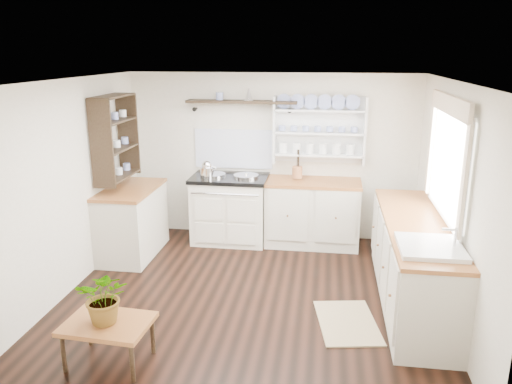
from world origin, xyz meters
TOP-DOWN VIEW (x-y plane):
  - floor at (0.00, 0.00)m, footprint 4.00×3.80m
  - wall_back at (0.00, 1.90)m, footprint 4.00×0.02m
  - wall_right at (2.00, 0.00)m, footprint 0.02×3.80m
  - wall_left at (-2.00, 0.00)m, footprint 0.02×3.80m
  - ceiling at (0.00, 0.00)m, footprint 4.00×3.80m
  - window at (1.95, 0.15)m, footprint 0.08×1.55m
  - aga_cooker at (-0.54, 1.57)m, footprint 1.04×0.72m
  - back_cabinets at (0.60, 1.60)m, footprint 1.27×0.63m
  - right_cabinets at (1.70, 0.10)m, footprint 0.62×2.43m
  - belfast_sink at (1.70, -0.65)m, footprint 0.55×0.60m
  - left_cabinets at (-1.70, 0.90)m, footprint 0.62×1.13m
  - plate_rack at (0.65, 1.86)m, footprint 1.20×0.22m
  - high_shelf at (-0.40, 1.78)m, footprint 1.50×0.29m
  - left_shelving at (-1.84, 0.90)m, footprint 0.28×0.80m
  - kettle at (-0.82, 1.45)m, footprint 0.19×0.19m
  - utensil_crock at (0.38, 1.68)m, footprint 0.14×0.14m
  - center_table at (-1.00, -1.40)m, footprint 0.74×0.55m
  - potted_plant at (-1.00, -1.40)m, footprint 0.48×0.43m
  - floor_rug at (1.03, -0.46)m, footprint 0.69×0.93m

SIDE VIEW (x-z plane):
  - floor at x=0.00m, z-range -0.01..0.01m
  - floor_rug at x=1.03m, z-range 0.00..0.02m
  - center_table at x=-1.00m, z-range 0.15..0.53m
  - right_cabinets at x=1.70m, z-range 0.01..0.91m
  - left_cabinets at x=-1.70m, z-range 0.01..0.91m
  - back_cabinets at x=0.60m, z-range 0.01..0.91m
  - aga_cooker at x=-0.54m, z-range -0.01..0.95m
  - potted_plant at x=-1.00m, z-range 0.39..0.86m
  - belfast_sink at x=1.70m, z-range 0.58..1.03m
  - utensil_crock at x=0.38m, z-range 0.91..1.07m
  - kettle at x=-0.82m, z-range 0.93..1.16m
  - wall_back at x=0.00m, z-range 0.00..2.30m
  - wall_right at x=2.00m, z-range 0.00..2.30m
  - wall_left at x=-2.00m, z-range 0.00..2.30m
  - left_shelving at x=-1.84m, z-range 1.02..2.08m
  - plate_rack at x=0.65m, z-range 1.11..2.01m
  - window at x=1.95m, z-range 0.95..2.17m
  - high_shelf at x=-0.40m, z-range 1.83..1.99m
  - ceiling at x=0.00m, z-range 2.29..2.30m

